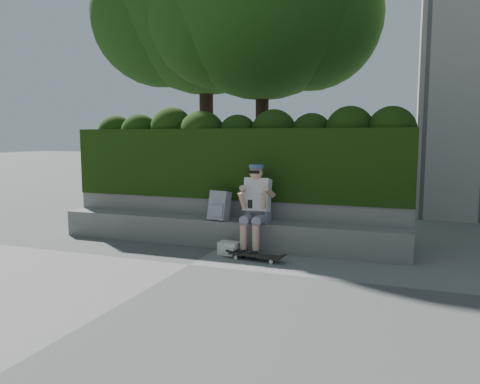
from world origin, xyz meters
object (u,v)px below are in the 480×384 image
at_px(person, 256,205).
at_px(backpack_plaid, 219,206).
at_px(skateboard, 256,255).
at_px(backpack_ground, 229,248).

relative_size(person, backpack_plaid, 2.88).
xyz_separation_m(skateboard, backpack_plaid, (-0.82, 0.59, 0.62)).
relative_size(skateboard, backpack_ground, 2.73).
distance_m(person, backpack_ground, 0.80).
distance_m(person, backpack_plaid, 0.67).
xyz_separation_m(person, backpack_ground, (-0.33, -0.32, -0.65)).
xyz_separation_m(person, skateboard, (0.16, -0.51, -0.68)).
bearing_deg(backpack_ground, skateboard, -16.14).
bearing_deg(backpack_plaid, skateboard, -23.63).
bearing_deg(skateboard, backpack_plaid, 150.55).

